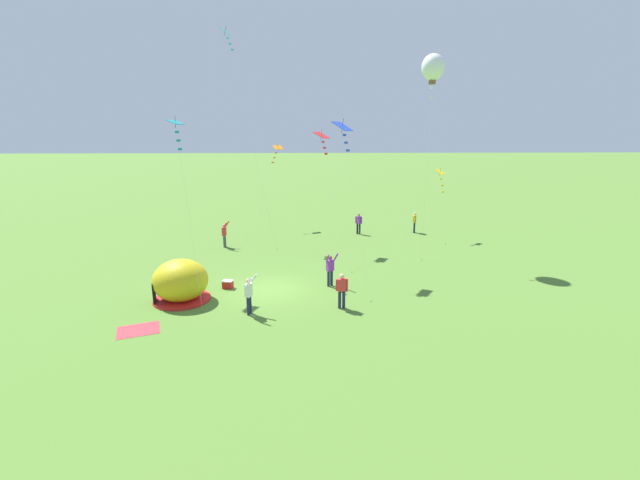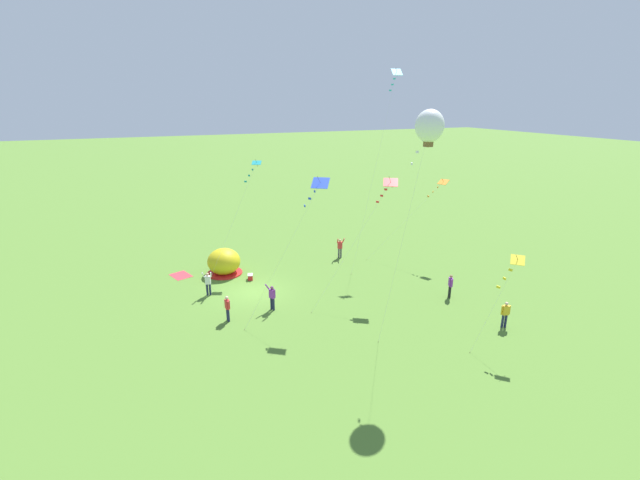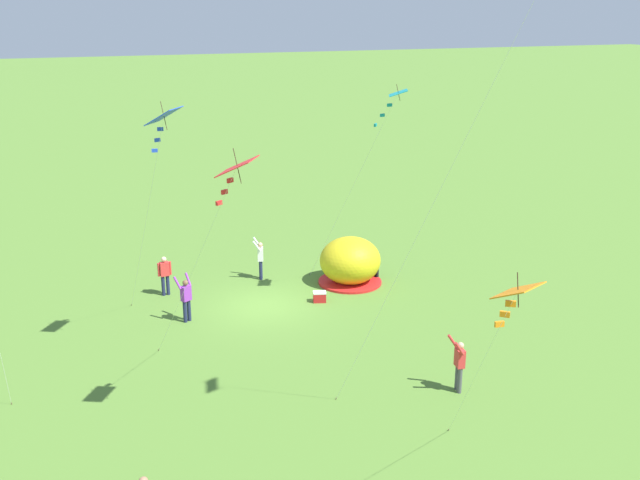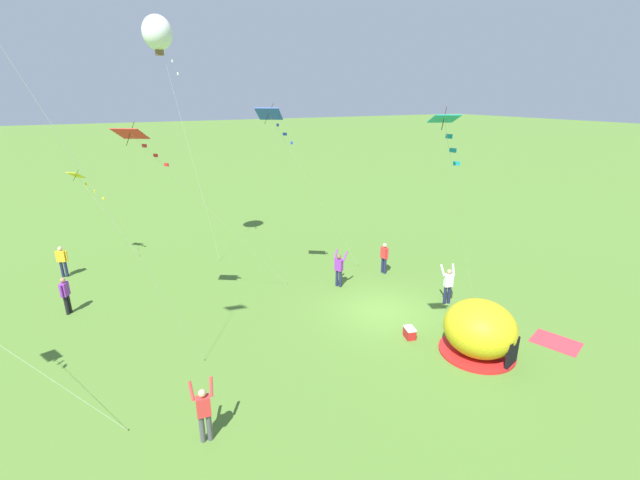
{
  "view_description": "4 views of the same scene",
  "coord_description": "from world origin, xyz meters",
  "px_view_note": "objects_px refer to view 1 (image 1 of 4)",
  "views": [
    {
      "loc": [
        1.88,
        -21.62,
        8.21
      ],
      "look_at": [
        2.67,
        0.54,
        2.57
      ],
      "focal_mm": 24.0,
      "sensor_mm": 36.0,
      "label": 1
    },
    {
      "loc": [
        28.18,
        -6.65,
        13.39
      ],
      "look_at": [
        2.2,
        4.28,
        4.12
      ],
      "focal_mm": 24.0,
      "sensor_mm": 36.0,
      "label": 2
    },
    {
      "loc": [
        7.35,
        27.47,
        11.98
      ],
      "look_at": [
        -1.81,
        1.76,
        3.21
      ],
      "focal_mm": 42.0,
      "sensor_mm": 36.0,
      "label": 3
    },
    {
      "loc": [
        -14.04,
        10.36,
        9.32
      ],
      "look_at": [
        3.54,
        1.32,
        2.54
      ],
      "focal_mm": 24.0,
      "sensor_mm": 36.0,
      "label": 4
    }
  ],
  "objects_px": {
    "person_with_toddler": "(342,289)",
    "kite_orange": "(277,151)",
    "person_strolling": "(415,221)",
    "kite_cyan": "(227,39)",
    "person_flying_kite": "(249,294)",
    "kite_blue": "(343,130)",
    "person_far_back": "(224,234)",
    "person_arms_raised": "(330,269)",
    "kite_yellow": "(441,176)",
    "kite_white": "(433,67)",
    "cooler_box": "(228,284)",
    "kite_red": "(322,139)",
    "person_watching_sky": "(359,223)",
    "kite_teal": "(177,130)",
    "popup_tent": "(180,281)"
  },
  "relations": [
    {
      "from": "cooler_box",
      "to": "person_watching_sky",
      "type": "distance_m",
      "value": 15.01
    },
    {
      "from": "kite_blue",
      "to": "kite_orange",
      "type": "height_order",
      "value": "kite_blue"
    },
    {
      "from": "person_arms_raised",
      "to": "kite_teal",
      "type": "xyz_separation_m",
      "value": [
        -7.99,
        1.17,
        7.27
      ]
    },
    {
      "from": "person_with_toddler",
      "to": "person_strolling",
      "type": "relative_size",
      "value": 1.0
    },
    {
      "from": "person_with_toddler",
      "to": "kite_red",
      "type": "xyz_separation_m",
      "value": [
        -0.47,
        11.65,
        6.77
      ]
    },
    {
      "from": "cooler_box",
      "to": "person_strolling",
      "type": "relative_size",
      "value": 0.35
    },
    {
      "from": "kite_cyan",
      "to": "kite_red",
      "type": "bearing_deg",
      "value": -32.62
    },
    {
      "from": "person_arms_raised",
      "to": "kite_yellow",
      "type": "distance_m",
      "value": 14.82
    },
    {
      "from": "kite_cyan",
      "to": "kite_orange",
      "type": "bearing_deg",
      "value": 40.26
    },
    {
      "from": "popup_tent",
      "to": "kite_red",
      "type": "bearing_deg",
      "value": 54.25
    },
    {
      "from": "kite_yellow",
      "to": "cooler_box",
      "type": "bearing_deg",
      "value": -143.06
    },
    {
      "from": "person_far_back",
      "to": "kite_orange",
      "type": "xyz_separation_m",
      "value": [
        3.47,
        7.49,
        5.56
      ]
    },
    {
      "from": "kite_teal",
      "to": "kite_orange",
      "type": "bearing_deg",
      "value": 73.94
    },
    {
      "from": "person_with_toddler",
      "to": "kite_teal",
      "type": "distance_m",
      "value": 11.87
    },
    {
      "from": "kite_blue",
      "to": "kite_cyan",
      "type": "bearing_deg",
      "value": 128.12
    },
    {
      "from": "person_watching_sky",
      "to": "cooler_box",
      "type": "bearing_deg",
      "value": -124.98
    },
    {
      "from": "person_far_back",
      "to": "kite_blue",
      "type": "distance_m",
      "value": 12.16
    },
    {
      "from": "person_strolling",
      "to": "kite_cyan",
      "type": "bearing_deg",
      "value": 177.7
    },
    {
      "from": "person_flying_kite",
      "to": "kite_blue",
      "type": "height_order",
      "value": "kite_blue"
    },
    {
      "from": "person_watching_sky",
      "to": "person_arms_raised",
      "type": "height_order",
      "value": "person_arms_raised"
    },
    {
      "from": "person_arms_raised",
      "to": "kite_white",
      "type": "bearing_deg",
      "value": 43.65
    },
    {
      "from": "person_with_toddler",
      "to": "kite_orange",
      "type": "height_order",
      "value": "kite_orange"
    },
    {
      "from": "kite_red",
      "to": "kite_blue",
      "type": "distance_m",
      "value": 5.77
    },
    {
      "from": "kite_red",
      "to": "kite_cyan",
      "type": "xyz_separation_m",
      "value": [
        -6.98,
        4.47,
        7.21
      ]
    },
    {
      "from": "person_strolling",
      "to": "kite_white",
      "type": "xyz_separation_m",
      "value": [
        -0.95,
        -5.98,
        11.18
      ]
    },
    {
      "from": "person_far_back",
      "to": "person_arms_raised",
      "type": "bearing_deg",
      "value": -49.34
    },
    {
      "from": "kite_red",
      "to": "kite_blue",
      "type": "relative_size",
      "value": 0.94
    },
    {
      "from": "person_far_back",
      "to": "kite_orange",
      "type": "relative_size",
      "value": 0.26
    },
    {
      "from": "kite_blue",
      "to": "kite_cyan",
      "type": "distance_m",
      "value": 14.5
    },
    {
      "from": "kite_red",
      "to": "kite_teal",
      "type": "xyz_separation_m",
      "value": [
        -7.89,
        -7.44,
        0.54
      ]
    },
    {
      "from": "cooler_box",
      "to": "person_with_toddler",
      "type": "bearing_deg",
      "value": -26.16
    },
    {
      "from": "person_flying_kite",
      "to": "kite_white",
      "type": "xyz_separation_m",
      "value": [
        10.76,
        10.07,
        11.14
      ]
    },
    {
      "from": "kite_cyan",
      "to": "kite_orange",
      "type": "distance_m",
      "value": 9.45
    },
    {
      "from": "person_far_back",
      "to": "person_watching_sky",
      "type": "xyz_separation_m",
      "value": [
        10.27,
        3.75,
        -0.03
      ]
    },
    {
      "from": "person_flying_kite",
      "to": "person_watching_sky",
      "type": "bearing_deg",
      "value": 66.0
    },
    {
      "from": "person_strolling",
      "to": "kite_teal",
      "type": "relative_size",
      "value": 0.19
    },
    {
      "from": "person_watching_sky",
      "to": "kite_orange",
      "type": "relative_size",
      "value": 0.24
    },
    {
      "from": "person_flying_kite",
      "to": "kite_yellow",
      "type": "xyz_separation_m",
      "value": [
        13.15,
        14.52,
        3.85
      ]
    },
    {
      "from": "person_arms_raised",
      "to": "kite_orange",
      "type": "height_order",
      "value": "kite_orange"
    },
    {
      "from": "person_arms_raised",
      "to": "kite_orange",
      "type": "bearing_deg",
      "value": 103.28
    },
    {
      "from": "kite_white",
      "to": "kite_blue",
      "type": "distance_m",
      "value": 7.93
    },
    {
      "from": "person_watching_sky",
      "to": "kite_red",
      "type": "distance_m",
      "value": 8.26
    },
    {
      "from": "person_far_back",
      "to": "person_strolling",
      "type": "xyz_separation_m",
      "value": [
        14.99,
        4.08,
        -0.03
      ]
    },
    {
      "from": "person_arms_raised",
      "to": "kite_teal",
      "type": "relative_size",
      "value": 0.21
    },
    {
      "from": "person_far_back",
      "to": "kite_cyan",
      "type": "distance_m",
      "value": 14.71
    },
    {
      "from": "kite_red",
      "to": "person_arms_raised",
      "type": "bearing_deg",
      "value": -89.36
    },
    {
      "from": "person_watching_sky",
      "to": "kite_yellow",
      "type": "bearing_deg",
      "value": -10.99
    },
    {
      "from": "cooler_box",
      "to": "person_far_back",
      "type": "distance_m",
      "value": 8.73
    },
    {
      "from": "person_watching_sky",
      "to": "person_strolling",
      "type": "height_order",
      "value": "same"
    },
    {
      "from": "popup_tent",
      "to": "kite_orange",
      "type": "bearing_deg",
      "value": 77.82
    }
  ]
}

